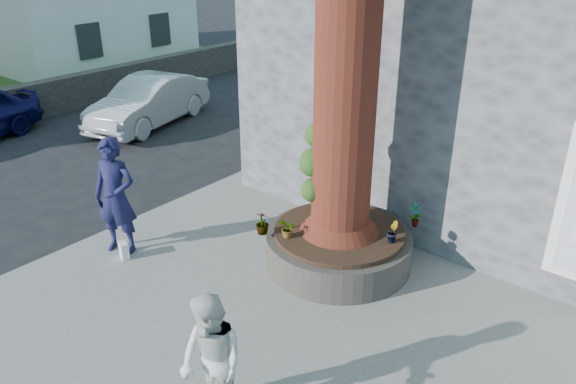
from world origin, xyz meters
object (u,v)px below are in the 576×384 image
Objects in this scene: man at (116,197)px; woman at (212,363)px; car_silver at (149,101)px; planter at (338,247)px.

woman is (3.81, -1.50, -0.18)m from man.
man is at bearing -56.09° from car_silver.
man reaches higher than woman.
man is at bearing -146.69° from planter.
man is 1.23× the size of woman.
woman reaches higher than planter.
car_silver is (-5.26, 4.64, -0.44)m from man.
man reaches higher than car_silver.
planter is at bearing 8.03° from man.
car_silver is at bearing 156.18° from woman.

